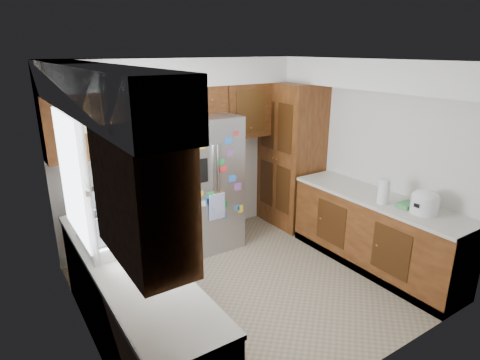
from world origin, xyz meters
The scene contains 12 objects.
floor centered at (0.00, 0.00, 0.00)m, with size 3.60×3.60×0.00m, color tan.
room_shell centered at (-0.11, 0.36, 1.82)m, with size 3.64×3.24×2.52m.
left_counter_run centered at (-1.36, 0.03, 0.43)m, with size 1.36×3.20×0.92m.
right_counter_run centered at (1.50, -0.47, 0.42)m, with size 0.63×2.25×0.92m.
pantry centered at (1.50, 1.15, 1.07)m, with size 0.60×0.90×2.15m, color #401F0C.
fridge centered at (0.00, 1.20, 0.90)m, with size 0.90×0.79×1.80m.
bridge_cabinet centered at (0.00, 1.43, 1.98)m, with size 0.96×0.34×0.35m, color #401F0C.
fridge_top_items centered at (-0.04, 1.40, 2.28)m, with size 0.95×0.32×0.28m.
sink_assembly centered at (-1.50, 0.10, 0.99)m, with size 0.52×0.70×0.37m.
left_counter_clutter centered at (-1.49, 0.81, 1.05)m, with size 0.37×0.86×0.38m.
rice_cooker centered at (1.50, -1.05, 1.05)m, with size 0.30×0.29×0.26m.
paper_towel centered at (1.37, -0.62, 1.06)m, with size 0.13×0.13×0.29m, color white.
Camera 1 is at (-2.36, -3.29, 2.61)m, focal length 30.00 mm.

